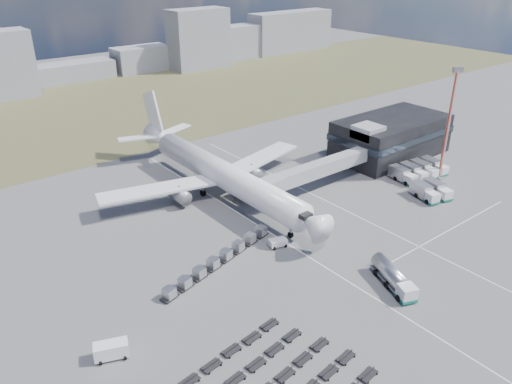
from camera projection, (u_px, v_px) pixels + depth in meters
ground at (325, 258)px, 86.80m from camera, size 420.00×420.00×0.00m
grass_strip at (86, 113)px, 164.38m from camera, size 420.00×90.00×0.01m
lane_markings at (350, 233)px, 94.37m from camera, size 47.12×110.00×0.01m
terminal at (390, 136)px, 128.10m from camera, size 30.40×16.40×11.00m
jet_bridge at (311, 172)px, 107.88m from camera, size 30.30×3.80×7.05m
airliner at (219, 172)px, 107.32m from camera, size 51.59×64.53×17.62m
skyline at (73, 62)px, 195.28m from camera, size 301.78×24.92×25.62m
fuel_tanker at (393, 277)px, 78.82m from camera, size 6.13×10.44×3.30m
pushback_tug at (278, 243)px, 89.89m from camera, size 3.58×2.59×1.46m
utility_van at (111, 351)px, 65.07m from camera, size 4.85×3.46×2.35m
catering_truck at (244, 194)px, 106.93m from camera, size 2.39×5.49×2.49m
service_trucks_near at (431, 191)px, 107.50m from camera, size 7.60×8.46×2.90m
service_trucks_far at (419, 171)px, 117.44m from camera, size 13.65×8.71×2.85m
uld_row at (220, 259)px, 84.60m from camera, size 25.83×8.18×1.77m
floodlight_mast at (448, 125)px, 111.66m from camera, size 2.47×2.01×25.99m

